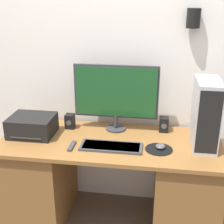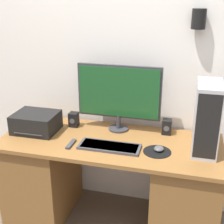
{
  "view_description": "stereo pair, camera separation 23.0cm",
  "coord_description": "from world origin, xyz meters",
  "px_view_note": "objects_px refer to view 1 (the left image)",
  "views": [
    {
      "loc": [
        0.34,
        -1.78,
        1.84
      ],
      "look_at": [
        0.02,
        0.34,
        1.0
      ],
      "focal_mm": 50.0,
      "sensor_mm": 36.0,
      "label": 1
    },
    {
      "loc": [
        0.56,
        -1.73,
        1.84
      ],
      "look_at": [
        0.02,
        0.34,
        1.0
      ],
      "focal_mm": 50.0,
      "sensor_mm": 36.0,
      "label": 2
    }
  ],
  "objects_px": {
    "monitor": "(116,93)",
    "remote_control": "(72,146)",
    "mouse": "(160,146)",
    "speaker_right": "(164,124)",
    "keyboard": "(111,147)",
    "computer_tower": "(206,114)",
    "speaker_left": "(70,121)",
    "printer": "(32,126)"
  },
  "relations": [
    {
      "from": "mouse",
      "to": "speaker_left",
      "type": "distance_m",
      "value": 0.79
    },
    {
      "from": "speaker_left",
      "to": "speaker_right",
      "type": "bearing_deg",
      "value": 3.46
    },
    {
      "from": "remote_control",
      "to": "mouse",
      "type": "bearing_deg",
      "value": 6.17
    },
    {
      "from": "speaker_left",
      "to": "mouse",
      "type": "bearing_deg",
      "value": -19.38
    },
    {
      "from": "mouse",
      "to": "printer",
      "type": "height_order",
      "value": "printer"
    },
    {
      "from": "keyboard",
      "to": "computer_tower",
      "type": "distance_m",
      "value": 0.72
    },
    {
      "from": "mouse",
      "to": "remote_control",
      "type": "bearing_deg",
      "value": -173.83
    },
    {
      "from": "keyboard",
      "to": "remote_control",
      "type": "relative_size",
      "value": 3.05
    },
    {
      "from": "monitor",
      "to": "speaker_right",
      "type": "height_order",
      "value": "monitor"
    },
    {
      "from": "mouse",
      "to": "remote_control",
      "type": "relative_size",
      "value": 0.53
    },
    {
      "from": "keyboard",
      "to": "remote_control",
      "type": "xyz_separation_m",
      "value": [
        -0.29,
        -0.03,
        -0.0
      ]
    },
    {
      "from": "monitor",
      "to": "remote_control",
      "type": "relative_size",
      "value": 4.56
    },
    {
      "from": "speaker_right",
      "to": "remote_control",
      "type": "bearing_deg",
      "value": -150.43
    },
    {
      "from": "computer_tower",
      "to": "speaker_right",
      "type": "relative_size",
      "value": 4.15
    },
    {
      "from": "keyboard",
      "to": "monitor",
      "type": "bearing_deg",
      "value": 91.98
    },
    {
      "from": "keyboard",
      "to": "mouse",
      "type": "relative_size",
      "value": 5.76
    },
    {
      "from": "remote_control",
      "to": "speaker_right",
      "type": "bearing_deg",
      "value": 29.57
    },
    {
      "from": "monitor",
      "to": "remote_control",
      "type": "xyz_separation_m",
      "value": [
        -0.28,
        -0.36,
        -0.3
      ]
    },
    {
      "from": "mouse",
      "to": "speaker_right",
      "type": "distance_m",
      "value": 0.31
    },
    {
      "from": "mouse",
      "to": "speaker_right",
      "type": "xyz_separation_m",
      "value": [
        0.03,
        0.31,
        0.04
      ]
    },
    {
      "from": "keyboard",
      "to": "computer_tower",
      "type": "height_order",
      "value": "computer_tower"
    },
    {
      "from": "computer_tower",
      "to": "remote_control",
      "type": "bearing_deg",
      "value": -170.18
    },
    {
      "from": "keyboard",
      "to": "speaker_right",
      "type": "height_order",
      "value": "speaker_right"
    },
    {
      "from": "speaker_left",
      "to": "speaker_right",
      "type": "xyz_separation_m",
      "value": [
        0.77,
        0.05,
        0.0
      ]
    },
    {
      "from": "speaker_left",
      "to": "printer",
      "type": "bearing_deg",
      "value": -147.03
    },
    {
      "from": "remote_control",
      "to": "printer",
      "type": "bearing_deg",
      "value": 155.73
    },
    {
      "from": "keyboard",
      "to": "speaker_left",
      "type": "xyz_separation_m",
      "value": [
        -0.39,
        0.3,
        0.05
      ]
    },
    {
      "from": "keyboard",
      "to": "remote_control",
      "type": "distance_m",
      "value": 0.29
    },
    {
      "from": "monitor",
      "to": "computer_tower",
      "type": "height_order",
      "value": "monitor"
    },
    {
      "from": "keyboard",
      "to": "remote_control",
      "type": "bearing_deg",
      "value": -173.91
    },
    {
      "from": "printer",
      "to": "speaker_left",
      "type": "height_order",
      "value": "printer"
    },
    {
      "from": "mouse",
      "to": "remote_control",
      "type": "xyz_separation_m",
      "value": [
        -0.64,
        -0.07,
        -0.01
      ]
    },
    {
      "from": "mouse",
      "to": "printer",
      "type": "distance_m",
      "value": 1.01
    },
    {
      "from": "mouse",
      "to": "remote_control",
      "type": "distance_m",
      "value": 0.65
    },
    {
      "from": "speaker_right",
      "to": "remote_control",
      "type": "relative_size",
      "value": 0.81
    },
    {
      "from": "mouse",
      "to": "computer_tower",
      "type": "height_order",
      "value": "computer_tower"
    },
    {
      "from": "mouse",
      "to": "speaker_left",
      "type": "relative_size",
      "value": 0.65
    },
    {
      "from": "computer_tower",
      "to": "speaker_left",
      "type": "relative_size",
      "value": 4.15
    },
    {
      "from": "computer_tower",
      "to": "printer",
      "type": "bearing_deg",
      "value": -179.98
    },
    {
      "from": "monitor",
      "to": "speaker_right",
      "type": "distance_m",
      "value": 0.47
    },
    {
      "from": "computer_tower",
      "to": "keyboard",
      "type": "bearing_deg",
      "value": -168.57
    },
    {
      "from": "computer_tower",
      "to": "remote_control",
      "type": "height_order",
      "value": "computer_tower"
    }
  ]
}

